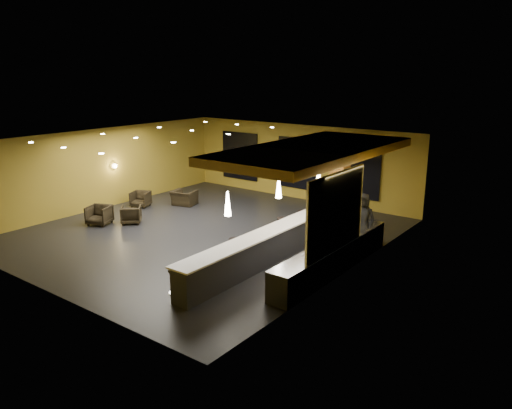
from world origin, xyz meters
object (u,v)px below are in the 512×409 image
Objects in this scene: bar_counter at (269,247)px; armchair_d at (184,198)px; armchair_b at (131,214)px; staff_a at (342,222)px; column at (339,183)px; pendant_1 at (279,187)px; pendant_0 at (228,204)px; armchair_c at (141,199)px; bar_stool_2 at (235,248)px; bar_stool_3 at (263,238)px; bar_stool_4 at (282,226)px; bar_stool_5 at (303,218)px; staff_b at (348,214)px; bar_stool_1 at (207,261)px; prep_counter at (333,258)px; bar_stool_0 at (175,278)px; pendant_2 at (319,174)px; armchair_a at (99,215)px; staff_c at (362,219)px.

armchair_d is at bearing 154.85° from bar_counter.
staff_a is at bearing 155.90° from armchair_b.
column is 5.00× the size of pendant_1.
bar_counter is 2.72m from pendant_0.
column is at bearing 105.04° from staff_a.
bar_stool_2 reaches higher than armchair_c.
bar_stool_4 is (-0.21, 1.47, 0.03)m from bar_stool_3.
pendant_0 is 5.63m from bar_stool_5.
bar_stool_4 is at bearing 102.57° from pendant_0.
staff_b is 2.22× the size of bar_stool_5.
pendant_1 is at bearing 90.00° from bar_counter.
bar_counter is 11.43× the size of pendant_1.
prep_counter is at bearing 41.80° from bar_stool_1.
prep_counter is at bearing -84.43° from staff_a.
armchair_c is 1.09× the size of bar_stool_0.
armchair_b is (-6.82, -0.42, -2.00)m from pendant_1.
armchair_b is 7.07m from bar_stool_0.
pendant_2 reaches higher than staff_a.
armchair_a is at bearing -156.82° from bar_stool_4.
staff_b reaches higher than bar_stool_4.
pendant_1 is 0.98× the size of bar_stool_0.
bar_counter is 3.52m from pendant_2.
bar_stool_2 is (-0.01, 2.63, 0.09)m from bar_stool_0.
staff_b is at bearing 72.55° from bar_stool_1.
armchair_d is 6.33m from bar_stool_5.
bar_stool_4 is 1.18m from bar_stool_5.
bar_counter is 2.29m from bar_stool_4.
staff_c is at bearing 73.38° from pendant_0.
prep_counter reaches higher than armchair_c.
prep_counter reaches higher than bar_stool_5.
armchair_b is (0.86, 0.88, -0.03)m from armchair_a.
pendant_2 reaches higher than armchair_c.
staff_b reaches higher than armchair_a.
armchair_c is 8.61m from bar_stool_1.
bar_counter is at bearing -90.00° from pendant_1.
pendant_2 reaches higher than bar_stool_1.
bar_stool_1 is at bearing -112.10° from bar_counter.
bar_stool_3 is (-2.71, 0.13, 0.04)m from prep_counter.
pendant_2 is 0.97× the size of bar_stool_1.
bar_stool_0 is at bearing -87.81° from bar_stool_4.
bar_stool_0 is 0.88× the size of bar_stool_5.
pendant_2 is 3.11m from bar_stool_3.
bar_stool_5 is (-2.78, 2.77, 0.09)m from prep_counter.
staff_b is (0.94, 3.07, -1.45)m from pendant_1.
staff_c is (1.60, 2.86, -1.44)m from pendant_1.
staff_a is 2.07× the size of armchair_b.
pendant_0 is 1.00× the size of pendant_1.
staff_a is (1.02, 2.43, -1.55)m from pendant_1.
armchair_a is at bearing 67.96° from armchair_d.
bar_stool_5 is (-0.78, 5.27, -1.83)m from pendant_0.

